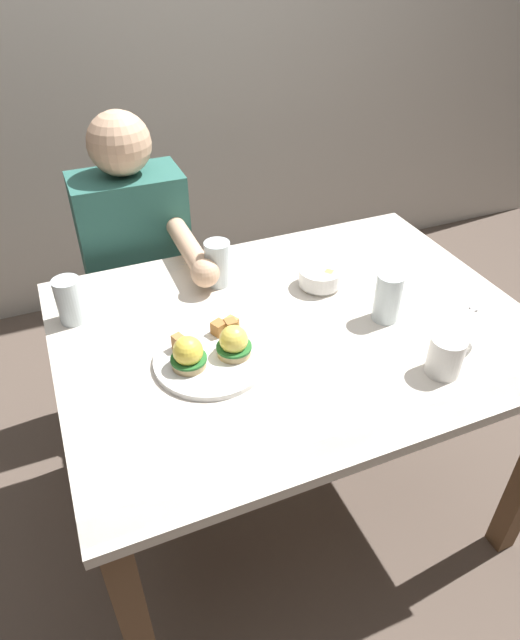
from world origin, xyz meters
name	(u,v)px	position (x,y,z in m)	size (l,w,h in m)	color
ground_plane	(287,498)	(0.00, 0.00, 0.00)	(6.00, 6.00, 0.00)	brown
back_wall	(139,2)	(0.00, 1.50, 1.30)	(4.80, 0.10, 2.60)	beige
dining_table	(294,355)	(0.00, 0.00, 0.63)	(1.20, 0.90, 0.74)	silver
eggs_benedict_plate	(211,353)	(-0.25, -0.06, 0.77)	(0.27, 0.27, 0.09)	white
fruit_bowl	(320,277)	(0.14, 0.13, 0.77)	(0.12, 0.12, 0.06)	white
coffee_mug	(447,355)	(0.24, -0.29, 0.79)	(0.11, 0.08, 0.09)	white
fork	(468,315)	(0.43, -0.14, 0.74)	(0.15, 0.08, 0.00)	silver
water_glass_near	(71,303)	(-0.52, 0.23, 0.79)	(0.07, 0.07, 0.12)	silver
water_glass_far	(388,299)	(0.22, -0.07, 0.80)	(0.07, 0.07, 0.13)	silver
water_glass_extra	(218,266)	(-0.12, 0.26, 0.80)	(0.07, 0.07, 0.13)	silver
diner_person	(140,264)	(-0.28, 0.60, 0.65)	(0.34, 0.54, 1.14)	#33333D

